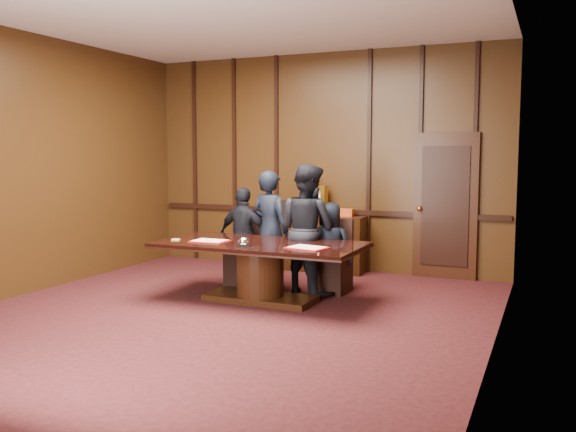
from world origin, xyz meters
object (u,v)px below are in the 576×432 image
object	(u,v)px
sideboard	(316,241)
signatory_left	(244,236)
signatory_right	(329,248)
witness_right	(307,230)
witness_left	(270,230)
conference_table	(260,262)

from	to	relation	value
sideboard	signatory_left	world-z (taller)	sideboard
signatory_right	witness_right	bearing A→B (deg)	33.95
signatory_left	witness_left	bearing A→B (deg)	-178.75
signatory_left	signatory_right	bearing A→B (deg)	-175.72
sideboard	witness_left	size ratio (longest dim) A/B	0.97
conference_table	witness_right	world-z (taller)	witness_right
conference_table	signatory_right	world-z (taller)	signatory_right
signatory_left	witness_right	size ratio (longest dim) A/B	0.80
witness_right	sideboard	bearing A→B (deg)	-49.94
signatory_left	witness_right	bearing A→B (deg)	174.49
sideboard	witness_left	world-z (taller)	witness_left
signatory_left	signatory_right	distance (m)	1.30
sideboard	signatory_right	bearing A→B (deg)	-62.66
conference_table	signatory_left	size ratio (longest dim) A/B	1.86
conference_table	signatory_left	distance (m)	1.05
signatory_right	signatory_left	bearing A→B (deg)	-2.08
witness_right	conference_table	bearing A→B (deg)	80.22
signatory_left	signatory_right	size ratio (longest dim) A/B	1.14
sideboard	signatory_left	bearing A→B (deg)	-111.44
witness_left	witness_right	size ratio (longest dim) A/B	0.94
witness_left	signatory_left	bearing A→B (deg)	11.67
signatory_left	witness_right	distance (m)	1.08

